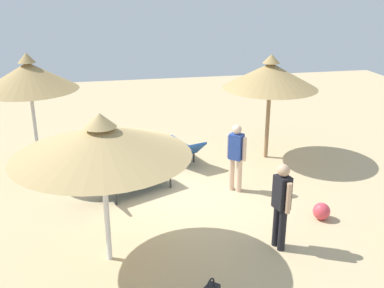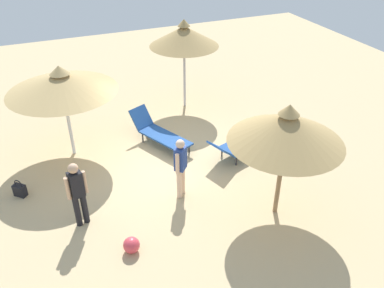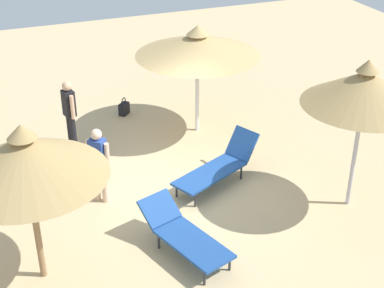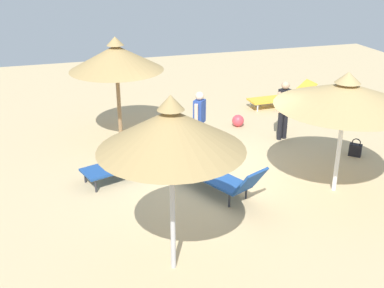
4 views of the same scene
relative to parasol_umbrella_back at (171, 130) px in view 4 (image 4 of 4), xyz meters
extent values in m
cube|color=tan|center=(2.98, -1.71, -2.43)|extent=(24.00, 24.00, 0.10)
cylinder|color=#B2B2B7|center=(0.00, 0.00, -1.20)|extent=(0.08, 0.08, 2.36)
cone|color=tan|center=(0.00, 0.00, 0.00)|extent=(2.18, 2.18, 0.62)
cone|color=tan|center=(0.00, 0.00, 0.41)|extent=(0.39, 0.39, 0.22)
cylinder|color=white|center=(1.53, -3.91, -1.26)|extent=(0.09, 0.09, 2.26)
cone|color=tan|center=(1.53, -3.91, -0.27)|extent=(2.79, 2.79, 0.47)
cone|color=tan|center=(1.53, -3.91, 0.06)|extent=(0.50, 0.50, 0.22)
cylinder|color=olive|center=(5.72, -0.06, -1.28)|extent=(0.10, 0.10, 2.21)
cone|color=tan|center=(5.72, -0.06, -0.21)|extent=(2.38, 2.38, 0.64)
cone|color=tan|center=(5.72, -0.06, 0.21)|extent=(0.43, 0.43, 0.22)
cube|color=gold|center=(6.92, -5.11, -2.12)|extent=(0.67, 1.65, 0.05)
cylinder|color=silver|center=(6.64, -4.44, -2.26)|extent=(0.04, 0.04, 0.24)
cylinder|color=silver|center=(7.14, -4.42, -2.26)|extent=(0.04, 0.04, 0.24)
cylinder|color=silver|center=(6.69, -5.80, -2.26)|extent=(0.04, 0.04, 0.24)
cylinder|color=silver|center=(7.20, -5.78, -2.26)|extent=(0.04, 0.04, 0.24)
cube|color=gold|center=(6.96, -6.19, -1.89)|extent=(0.63, 0.59, 0.46)
cube|color=#1E478C|center=(3.34, 0.44, -2.07)|extent=(1.06, 1.54, 0.05)
cylinder|color=#2D2D33|center=(2.89, 0.92, -2.24)|extent=(0.04, 0.04, 0.29)
cylinder|color=#2D2D33|center=(3.40, 1.09, -2.24)|extent=(0.04, 0.04, 0.29)
cylinder|color=#2D2D33|center=(3.27, -0.20, -2.24)|extent=(0.04, 0.04, 0.29)
cylinder|color=#2D2D33|center=(3.78, -0.03, -2.24)|extent=(0.04, 0.04, 0.29)
cube|color=#1E478C|center=(3.63, -0.43, -1.87)|extent=(0.76, 0.64, 0.39)
cube|color=#1E478C|center=(2.24, -1.47, -2.06)|extent=(1.72, 1.22, 0.05)
cylinder|color=#2D2D33|center=(2.75, -0.96, -2.23)|extent=(0.04, 0.04, 0.30)
cylinder|color=#2D2D33|center=(2.96, -1.41, -2.23)|extent=(0.04, 0.04, 0.30)
cylinder|color=#2D2D33|center=(1.51, -1.54, -2.23)|extent=(0.04, 0.04, 0.30)
cylinder|color=#2D2D33|center=(1.72, -1.99, -2.23)|extent=(0.04, 0.04, 0.30)
cube|color=#1E478C|center=(1.34, -1.89, -1.78)|extent=(0.61, 0.70, 0.55)
cylinder|color=beige|center=(4.28, -1.76, -2.00)|extent=(0.13, 0.13, 0.76)
cylinder|color=beige|center=(4.41, -1.88, -2.00)|extent=(0.13, 0.13, 0.76)
cube|color=navy|center=(4.35, -1.82, -1.34)|extent=(0.36, 0.35, 0.57)
sphere|color=beige|center=(4.35, -1.82, -0.96)|extent=(0.21, 0.21, 0.21)
cylinder|color=beige|center=(4.20, -1.69, -1.37)|extent=(0.09, 0.09, 0.52)
cylinder|color=beige|center=(4.49, -1.95, -1.37)|extent=(0.09, 0.09, 0.52)
cylinder|color=black|center=(4.46, -4.24, -1.99)|extent=(0.13, 0.13, 0.78)
cylinder|color=black|center=(4.42, -4.07, -1.99)|extent=(0.13, 0.13, 0.78)
cube|color=black|center=(4.44, -4.15, -1.31)|extent=(0.28, 0.31, 0.59)
sphere|color=tan|center=(4.44, -4.15, -0.91)|extent=(0.21, 0.21, 0.21)
cylinder|color=tan|center=(4.49, -4.33, -1.34)|extent=(0.09, 0.09, 0.54)
cylinder|color=tan|center=(4.40, -3.97, -1.34)|extent=(0.09, 0.09, 0.54)
cube|color=black|center=(2.92, -5.37, -2.23)|extent=(0.32, 0.33, 0.30)
torus|color=black|center=(2.92, -5.37, -2.03)|extent=(0.16, 0.17, 0.21)
sphere|color=#D83F4C|center=(5.64, -3.38, -2.21)|extent=(0.34, 0.34, 0.34)
camera|label=1|loc=(1.61, -10.54, 2.07)|focal=42.23mm
camera|label=2|loc=(11.34, -4.43, 3.78)|focal=37.39mm
camera|label=3|loc=(6.08, 7.43, 3.87)|focal=53.88mm
camera|label=4|loc=(-6.14, 1.55, 2.47)|focal=44.67mm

